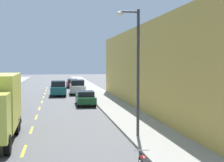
{
  "coord_description": "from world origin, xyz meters",
  "views": [
    {
      "loc": [
        1.59,
        -9.16,
        4.27
      ],
      "look_at": [
        7.85,
        27.8,
        2.15
      ],
      "focal_mm": 52.74,
      "sensor_mm": 36.0,
      "label": 1
    }
  ],
  "objects_px": {
    "moving_teal_sedan": "(58,88)",
    "street_lamp": "(136,63)",
    "parked_wagon_burgundy": "(72,83)",
    "parked_sedan_forest": "(85,98)",
    "parked_suv_white": "(77,87)"
  },
  "relations": [
    {
      "from": "street_lamp",
      "to": "parked_suv_white",
      "type": "relative_size",
      "value": 1.46
    },
    {
      "from": "street_lamp",
      "to": "moving_teal_sedan",
      "type": "height_order",
      "value": "street_lamp"
    },
    {
      "from": "parked_sedan_forest",
      "to": "moving_teal_sedan",
      "type": "relative_size",
      "value": 0.94
    },
    {
      "from": "street_lamp",
      "to": "moving_teal_sedan",
      "type": "xyz_separation_m",
      "value": [
        -4.15,
        24.69,
        -3.23
      ]
    },
    {
      "from": "parked_suv_white",
      "to": "moving_teal_sedan",
      "type": "xyz_separation_m",
      "value": [
        -2.56,
        -1.78,
        0.0
      ]
    },
    {
      "from": "street_lamp",
      "to": "parked_wagon_burgundy",
      "type": "distance_m",
      "value": 38.16
    },
    {
      "from": "moving_teal_sedan",
      "to": "street_lamp",
      "type": "bearing_deg",
      "value": -80.45
    },
    {
      "from": "street_lamp",
      "to": "parked_wagon_burgundy",
      "type": "height_order",
      "value": "street_lamp"
    },
    {
      "from": "street_lamp",
      "to": "parked_sedan_forest",
      "type": "relative_size",
      "value": 1.56
    },
    {
      "from": "moving_teal_sedan",
      "to": "parked_wagon_burgundy",
      "type": "bearing_deg",
      "value": 79.67
    },
    {
      "from": "parked_wagon_burgundy",
      "to": "street_lamp",
      "type": "bearing_deg",
      "value": -87.39
    },
    {
      "from": "parked_wagon_burgundy",
      "to": "moving_teal_sedan",
      "type": "relative_size",
      "value": 0.98
    },
    {
      "from": "parked_wagon_burgundy",
      "to": "moving_teal_sedan",
      "type": "xyz_separation_m",
      "value": [
        -2.42,
        -13.27,
        0.18
      ]
    },
    {
      "from": "street_lamp",
      "to": "parked_sedan_forest",
      "type": "xyz_separation_m",
      "value": [
        -1.53,
        14.75,
        -3.47
      ]
    },
    {
      "from": "parked_wagon_burgundy",
      "to": "moving_teal_sedan",
      "type": "distance_m",
      "value": 13.49
    }
  ]
}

